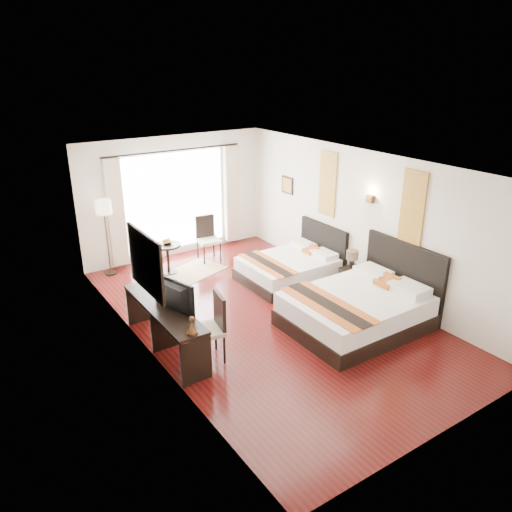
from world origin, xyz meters
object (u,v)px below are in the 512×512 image
console_desk (165,328)px  floor_lamp (104,212)px  desk_chair (208,340)px  nightstand (355,282)px  table_lamp (352,256)px  vase (364,271)px  bed_near (359,308)px  television (169,296)px  fruit_bowl (167,242)px  bed_far (291,267)px  window_chair (209,247)px  side_table (168,259)px

console_desk → floor_lamp: floor_lamp is taller
desk_chair → nightstand: bearing=-161.8°
nightstand → floor_lamp: bearing=135.3°
table_lamp → console_desk: 3.99m
vase → console_desk: size_ratio=0.06×
bed_near → table_lamp: 1.45m
television → desk_chair: bearing=-152.0°
bed_near → console_desk: 3.34m
table_lamp → fruit_bowl: size_ratio=1.61×
bed_near → nightstand: bearing=48.7°
fruit_bowl → television: bearing=-113.3°
console_desk → fruit_bowl: (1.33, 2.83, 0.32)m
television → bed_far: bearing=-84.7°
bed_far → desk_chair: 3.35m
desk_chair → window_chair: 4.13m
television → floor_lamp: size_ratio=0.54×
bed_far → nightstand: (0.63, -1.26, -0.02)m
side_table → bed_near: bearing=-65.5°
nightstand → console_desk: bearing=176.8°
bed_far → window_chair: 2.15m
vase → floor_lamp: (-3.73, 3.87, 0.84)m
window_chair → side_table: bearing=-74.1°
floor_lamp → side_table: bearing=-31.9°
television → side_table: television is taller
vase → side_table: 4.17m
television → side_table: size_ratio=1.35×
side_table → window_chair: 1.12m
nightstand → console_desk: (-3.96, 0.22, 0.12)m
floor_lamp → side_table: 1.65m
bed_far → fruit_bowl: bed_far is taller
floor_lamp → fruit_bowl: bearing=-30.0°
floor_lamp → fruit_bowl: (1.09, -0.63, -0.70)m
console_desk → television: (0.02, -0.21, 0.64)m
table_lamp → fruit_bowl: (-2.64, 2.91, -0.06)m
television → console_desk: bearing=-9.7°
nightstand → floor_lamp: 5.36m
console_desk → desk_chair: (0.43, -0.64, -0.05)m
bed_far → vase: bed_far is taller
bed_near → floor_lamp: size_ratio=1.42×
bed_near → fruit_bowl: bearing=114.1°
bed_far → fruit_bowl: bearing=138.1°
nightstand → side_table: (-2.65, 3.02, 0.07)m
nightstand → television: 4.01m
vase → television: 3.98m
table_lamp → vase: bearing=-90.8°
nightstand → window_chair: size_ratio=0.53×
nightstand → desk_chair: 3.55m
bed_near → nightstand: bed_near is taller
bed_far → table_lamp: (0.64, -1.11, 0.47)m
floor_lamp → fruit_bowl: floor_lamp is taller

